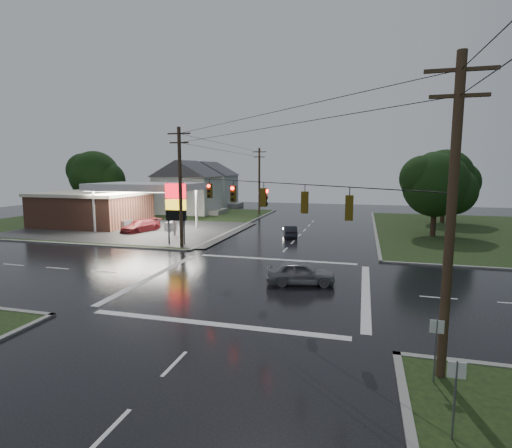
% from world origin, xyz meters
% --- Properties ---
extents(ground, '(120.00, 120.00, 0.00)m').
position_xyz_m(ground, '(0.00, 0.00, 0.00)').
color(ground, black).
rests_on(ground, ground).
extents(grass_nw, '(36.00, 36.00, 0.08)m').
position_xyz_m(grass_nw, '(-26.00, 26.00, 0.04)').
color(grass_nw, black).
rests_on(grass_nw, ground).
extents(gas_station, '(26.20, 18.00, 5.60)m').
position_xyz_m(gas_station, '(-25.68, 19.70, 2.55)').
color(gas_station, '#2D2D2D').
rests_on(gas_station, ground).
extents(pylon_sign, '(2.00, 0.35, 6.00)m').
position_xyz_m(pylon_sign, '(-10.50, 10.50, 4.01)').
color(pylon_sign, '#59595E').
rests_on(pylon_sign, ground).
extents(utility_pole_nw, '(2.20, 0.32, 11.00)m').
position_xyz_m(utility_pole_nw, '(-9.50, 9.50, 5.72)').
color(utility_pole_nw, '#382619').
rests_on(utility_pole_nw, ground).
extents(utility_pole_se, '(2.20, 0.32, 11.00)m').
position_xyz_m(utility_pole_se, '(9.50, -9.50, 5.72)').
color(utility_pole_se, '#382619').
rests_on(utility_pole_se, ground).
extents(utility_pole_n, '(2.20, 0.32, 10.50)m').
position_xyz_m(utility_pole_n, '(-9.50, 38.00, 5.47)').
color(utility_pole_n, '#382619').
rests_on(utility_pole_n, ground).
extents(traffic_signals, '(26.87, 26.87, 1.47)m').
position_xyz_m(traffic_signals, '(0.02, -0.02, 6.48)').
color(traffic_signals, black).
rests_on(traffic_signals, ground).
extents(house_near, '(11.05, 8.48, 8.60)m').
position_xyz_m(house_near, '(-20.95, 36.00, 4.41)').
color(house_near, silver).
rests_on(house_near, ground).
extents(house_far, '(11.05, 8.48, 8.60)m').
position_xyz_m(house_far, '(-21.95, 48.00, 4.41)').
color(house_far, silver).
rests_on(house_far, ground).
extents(tree_nw_behind, '(8.93, 7.60, 10.00)m').
position_xyz_m(tree_nw_behind, '(-33.84, 29.99, 6.18)').
color(tree_nw_behind, black).
rests_on(tree_nw_behind, ground).
extents(tree_ne_near, '(7.99, 6.80, 8.98)m').
position_xyz_m(tree_ne_near, '(14.14, 21.99, 5.56)').
color(tree_ne_near, black).
rests_on(tree_ne_near, ground).
extents(tree_ne_far, '(8.46, 7.20, 9.80)m').
position_xyz_m(tree_ne_far, '(17.15, 33.99, 6.18)').
color(tree_ne_far, black).
rests_on(tree_ne_far, ground).
extents(car_north, '(2.17, 3.95, 1.23)m').
position_xyz_m(car_north, '(-0.80, 17.88, 0.62)').
color(car_north, black).
rests_on(car_north, ground).
extents(car_crossing, '(4.61, 2.58, 1.48)m').
position_xyz_m(car_crossing, '(2.98, 0.65, 0.74)').
color(car_crossing, gray).
rests_on(car_crossing, ground).
extents(car_pump, '(3.45, 5.44, 1.47)m').
position_xyz_m(car_pump, '(-18.06, 16.57, 0.73)').
color(car_pump, maroon).
rests_on(car_pump, ground).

